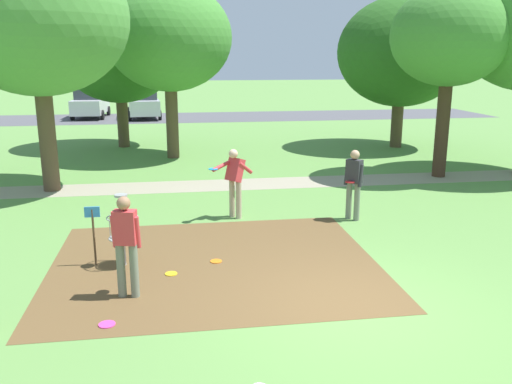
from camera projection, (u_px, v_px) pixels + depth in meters
The scene contains 18 objects.
ground_plane at pixel (355, 307), 8.58m from camera, with size 160.00×160.00×0.00m, color #5B8942.
dirt_tee_pad at pixel (215, 263), 10.38m from camera, with size 6.17×5.20×0.01m, color brown.
disc_golf_basket at pixel (120, 227), 10.12m from camera, with size 0.98×0.58×1.39m.
player_foreground_watching at pixel (126, 241), 8.73m from camera, with size 0.49×0.43×1.71m.
player_throwing at pixel (235, 179), 13.07m from camera, with size 1.11×0.62×1.71m.
player_waiting_left at pixel (354, 181), 12.92m from camera, with size 0.45×0.46×1.71m.
frisbee_near_basket at pixel (107, 324), 8.01m from camera, with size 0.25×0.25×0.02m, color #E53D99.
frisbee_by_tee at pixel (171, 274), 9.86m from camera, with size 0.22×0.22×0.02m, color gold.
frisbee_far_left at pixel (216, 261), 10.46m from camera, with size 0.23×0.23×0.02m, color orange.
tree_near_left at pixel (119, 52), 22.66m from camera, with size 4.98×4.98×6.14m.
tree_near_right at pixel (169, 38), 20.04m from camera, with size 4.68×4.68×6.51m.
tree_mid_left at pixel (36, 18), 14.83m from camera, with size 5.05×5.05×7.04m.
tree_mid_right at pixel (450, 37), 16.78m from camera, with size 3.67×3.67×6.03m.
tree_far_left at pixel (401, 52), 22.60m from camera, with size 5.33×5.33×6.28m.
parking_lot_strip at pixel (216, 117), 35.01m from camera, with size 36.00×6.00×0.01m, color #4C4C51.
parked_car_leftmost at pixel (90, 103), 34.39m from camera, with size 2.09×4.26×1.84m.
parked_car_center_left at pixel (144, 103), 34.13m from camera, with size 2.26×4.35×1.84m.
gravel_path at pixel (265, 183), 16.84m from camera, with size 40.00×1.52×0.00m, color gray.
Camera 1 is at (-2.73, -7.55, 3.88)m, focal length 38.01 mm.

